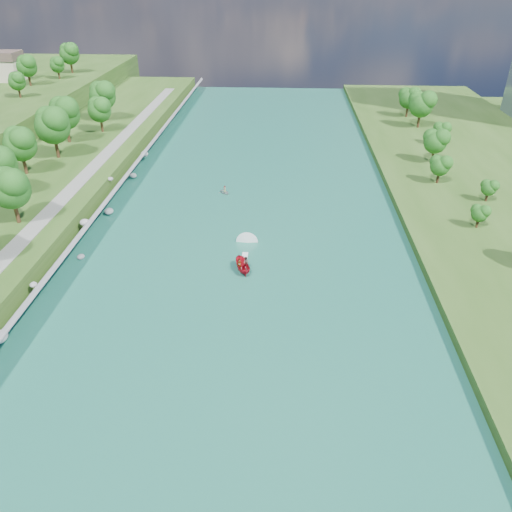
{
  "coord_description": "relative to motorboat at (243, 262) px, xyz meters",
  "views": [
    {
      "loc": [
        6.67,
        -51.12,
        39.31
      ],
      "look_at": [
        2.92,
        11.86,
        2.5
      ],
      "focal_mm": 35.0,
      "sensor_mm": 36.0,
      "label": 1
    }
  ],
  "objects": [
    {
      "name": "trees_ridge",
      "position": [
        -67.5,
        81.64,
        13.1
      ],
      "size": [
        14.77,
        52.32,
        10.97
      ],
      "color": "#1F5215",
      "rests_on": "ridge_west"
    },
    {
      "name": "riprap_bank",
      "position": [
        -26.79,
        6.38,
        0.93
      ],
      "size": [
        3.9,
        236.0,
        4.05
      ],
      "color": "slate",
      "rests_on": "ground"
    },
    {
      "name": "river_water",
      "position": [
        -0.95,
        7.26,
        -0.82
      ],
      "size": [
        55.0,
        240.0,
        0.1
      ],
      "primitive_type": "cube",
      "color": "#175A4B",
      "rests_on": "ground"
    },
    {
      "name": "riverside_path",
      "position": [
        -33.45,
        7.26,
        2.68
      ],
      "size": [
        3.0,
        200.0,
        0.1
      ],
      "primitive_type": "cube",
      "color": "gray",
      "rests_on": "berm_west"
    },
    {
      "name": "raft",
      "position": [
        -5.95,
        27.66,
        -0.42
      ],
      "size": [
        2.97,
        3.08,
        1.55
      ],
      "rotation": [
        0.0,
        0.0,
        0.68
      ],
      "color": "#979BA0",
      "rests_on": "river_water"
    },
    {
      "name": "trees_east",
      "position": [
        40.89,
        16.9,
        5.5
      ],
      "size": [
        13.96,
        141.29,
        11.85
      ],
      "color": "#1F5215",
      "rests_on": "berm_east"
    },
    {
      "name": "motorboat",
      "position": [
        0.0,
        0.0,
        0.0
      ],
      "size": [
        3.6,
        19.17,
        2.23
      ],
      "rotation": [
        0.0,
        0.0,
        3.48
      ],
      "color": "#AF0E1D",
      "rests_on": "river_water"
    },
    {
      "name": "ground",
      "position": [
        -0.95,
        -12.74,
        -0.87
      ],
      "size": [
        260.0,
        260.0,
        0.0
      ],
      "primitive_type": "plane",
      "color": "#2D5119",
      "rests_on": "ground"
    }
  ]
}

